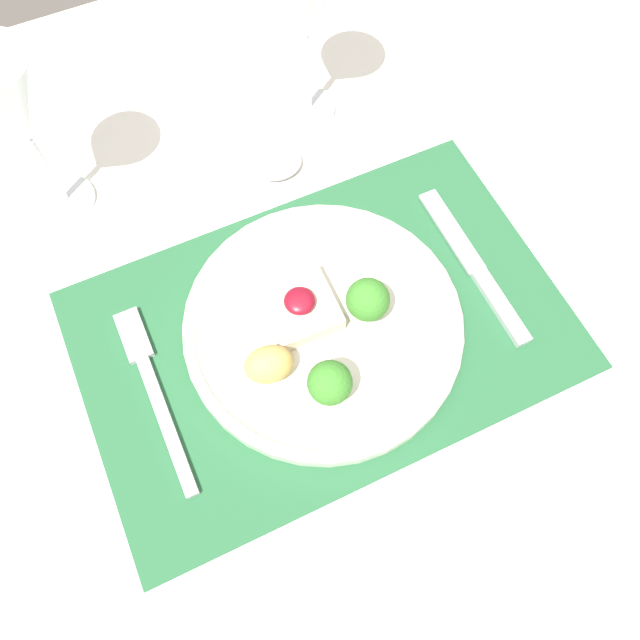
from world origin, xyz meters
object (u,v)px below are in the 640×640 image
(dinner_plate, at_px, (320,325))
(spoon, at_px, (264,169))
(knife, at_px, (480,274))
(wine_glass_near, at_px, (306,3))
(wine_glass_far, at_px, (10,109))
(fork, at_px, (152,384))

(dinner_plate, xyz_separation_m, spoon, (0.03, 0.20, -0.01))
(knife, relative_size, spoon, 1.08)
(dinner_plate, relative_size, wine_glass_near, 1.37)
(spoon, bearing_deg, wine_glass_near, 39.28)
(wine_glass_far, bearing_deg, knife, -37.19)
(dinner_plate, bearing_deg, wine_glass_near, 67.67)
(fork, bearing_deg, spoon, 41.70)
(fork, relative_size, wine_glass_far, 1.02)
(spoon, bearing_deg, fork, -133.91)
(knife, bearing_deg, dinner_plate, 176.48)
(fork, distance_m, knife, 0.34)
(wine_glass_far, bearing_deg, spoon, -15.06)
(fork, bearing_deg, knife, -7.18)
(fork, distance_m, wine_glass_near, 0.40)
(fork, relative_size, wine_glass_near, 0.99)
(wine_glass_near, bearing_deg, wine_glass_far, -178.69)
(fork, xyz_separation_m, knife, (0.34, -0.03, -0.00))
(spoon, bearing_deg, wine_glass_far, 166.96)
(spoon, bearing_deg, dinner_plate, -95.27)
(dinner_plate, distance_m, knife, 0.18)
(spoon, height_order, wine_glass_near, wine_glass_near)
(knife, xyz_separation_m, wine_glass_near, (-0.07, 0.28, 0.14))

